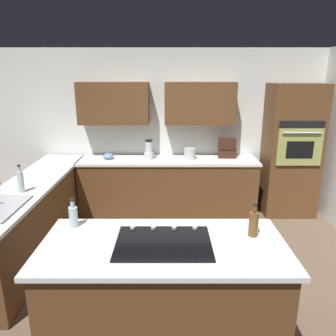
# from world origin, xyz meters

# --- Properties ---
(ground_plane) EXTENTS (14.00, 14.00, 0.00)m
(ground_plane) POSITION_xyz_m (0.00, 0.00, 0.00)
(ground_plane) COLOR brown
(wall_back) EXTENTS (6.00, 0.44, 2.60)m
(wall_back) POSITION_xyz_m (0.07, -2.05, 1.41)
(wall_back) COLOR silver
(wall_back) RESTS_ON ground
(lower_cabinets_back) EXTENTS (2.80, 0.60, 0.86)m
(lower_cabinets_back) POSITION_xyz_m (0.10, -1.72, 0.43)
(lower_cabinets_back) COLOR brown
(lower_cabinets_back) RESTS_ON ground
(countertop_back) EXTENTS (2.84, 0.64, 0.04)m
(countertop_back) POSITION_xyz_m (0.10, -1.72, 0.88)
(countertop_back) COLOR silver
(countertop_back) RESTS_ON lower_cabinets_back
(lower_cabinets_side) EXTENTS (0.60, 2.90, 0.86)m
(lower_cabinets_side) POSITION_xyz_m (1.82, -0.55, 0.43)
(lower_cabinets_side) COLOR brown
(lower_cabinets_side) RESTS_ON ground
(countertop_side) EXTENTS (0.64, 2.94, 0.04)m
(countertop_side) POSITION_xyz_m (1.82, -0.55, 0.88)
(countertop_side) COLOR silver
(countertop_side) RESTS_ON lower_cabinets_side
(island_base) EXTENTS (1.89, 0.84, 0.86)m
(island_base) POSITION_xyz_m (0.13, 0.96, 0.43)
(island_base) COLOR brown
(island_base) RESTS_ON ground
(island_top) EXTENTS (1.97, 0.92, 0.04)m
(island_top) POSITION_xyz_m (0.13, 0.96, 0.88)
(island_top) COLOR silver
(island_top) RESTS_ON island_base
(wall_oven) EXTENTS (0.80, 0.66, 2.07)m
(wall_oven) POSITION_xyz_m (-1.85, -1.72, 1.04)
(wall_oven) COLOR brown
(wall_oven) RESTS_ON ground
(cooktop) EXTENTS (0.76, 0.56, 0.03)m
(cooktop) POSITION_xyz_m (0.13, 0.96, 0.91)
(cooktop) COLOR black
(cooktop) RESTS_ON island_top
(blender) EXTENTS (0.15, 0.15, 0.31)m
(blender) POSITION_xyz_m (0.40, -1.74, 1.03)
(blender) COLOR silver
(blender) RESTS_ON countertop_back
(mixing_bowl) EXTENTS (0.17, 0.17, 0.09)m
(mixing_bowl) POSITION_xyz_m (1.05, -1.74, 0.95)
(mixing_bowl) COLOR #668CB2
(mixing_bowl) RESTS_ON countertop_back
(spice_rack) EXTENTS (0.27, 0.11, 0.33)m
(spice_rack) POSITION_xyz_m (-0.85, -1.80, 1.06)
(spice_rack) COLOR #381E14
(spice_rack) RESTS_ON countertop_back
(kettle) EXTENTS (0.18, 0.18, 0.17)m
(kettle) POSITION_xyz_m (-0.25, -1.74, 0.99)
(kettle) COLOR #B7BABF
(kettle) RESTS_ON countertop_back
(dish_soap_bottle) EXTENTS (0.07, 0.07, 0.33)m
(dish_soap_bottle) POSITION_xyz_m (1.77, -0.21, 1.03)
(dish_soap_bottle) COLOR silver
(dish_soap_bottle) RESTS_ON countertop_side
(oil_bottle) EXTENTS (0.08, 0.08, 0.27)m
(oil_bottle) POSITION_xyz_m (0.93, 0.66, 1.00)
(oil_bottle) COLOR silver
(oil_bottle) RESTS_ON island_top
(second_bottle) EXTENTS (0.08, 0.08, 0.29)m
(second_bottle) POSITION_xyz_m (-0.61, 0.83, 1.02)
(second_bottle) COLOR brown
(second_bottle) RESTS_ON island_top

